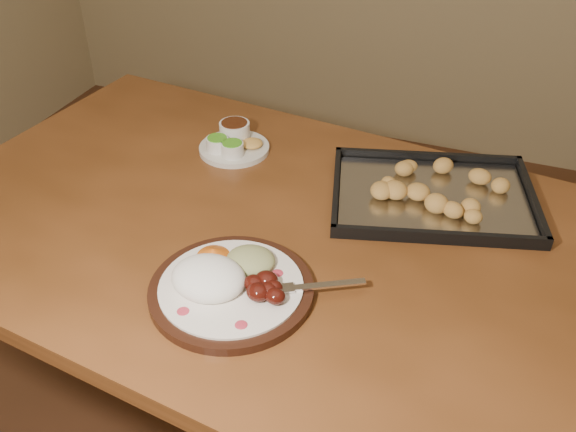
% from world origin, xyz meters
% --- Properties ---
extents(dining_table, '(1.60, 1.08, 0.75)m').
position_xyz_m(dining_table, '(-0.19, 0.21, 0.65)').
color(dining_table, brown).
rests_on(dining_table, ground).
extents(dinner_plate, '(0.36, 0.29, 0.07)m').
position_xyz_m(dinner_plate, '(-0.20, 0.01, 0.77)').
color(dinner_plate, black).
rests_on(dinner_plate, dining_table).
extents(condiment_saucer, '(0.17, 0.17, 0.06)m').
position_xyz_m(condiment_saucer, '(-0.40, 0.46, 0.77)').
color(condiment_saucer, beige).
rests_on(condiment_saucer, dining_table).
extents(baking_tray, '(0.49, 0.41, 0.04)m').
position_xyz_m(baking_tray, '(0.08, 0.42, 0.76)').
color(baking_tray, black).
rests_on(baking_tray, dining_table).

